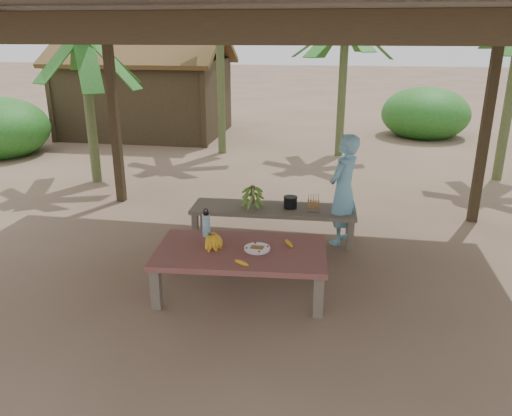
% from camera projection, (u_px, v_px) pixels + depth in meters
% --- Properties ---
extents(ground, '(80.00, 80.00, 0.00)m').
position_uv_depth(ground, '(265.00, 275.00, 5.83)').
color(ground, brown).
rests_on(ground, ground).
extents(pavilion, '(6.60, 5.60, 2.95)m').
position_uv_depth(pavilion, '(265.00, 22.00, 4.89)').
color(pavilion, black).
rests_on(pavilion, ground).
extents(work_table, '(1.87, 1.14, 0.50)m').
position_uv_depth(work_table, '(241.00, 255.00, 5.31)').
color(work_table, brown).
rests_on(work_table, ground).
extents(bench, '(2.22, 0.68, 0.45)m').
position_uv_depth(bench, '(273.00, 212.00, 6.73)').
color(bench, brown).
rests_on(bench, ground).
extents(ripe_banana_bunch, '(0.30, 0.27, 0.17)m').
position_uv_depth(ripe_banana_bunch, '(210.00, 239.00, 5.34)').
color(ripe_banana_bunch, yellow).
rests_on(ripe_banana_bunch, work_table).
extents(plate, '(0.28, 0.28, 0.04)m').
position_uv_depth(plate, '(257.00, 249.00, 5.27)').
color(plate, white).
rests_on(plate, work_table).
extents(loose_banana_front, '(0.17, 0.08, 0.04)m').
position_uv_depth(loose_banana_front, '(242.00, 263.00, 4.94)').
color(loose_banana_front, yellow).
rests_on(loose_banana_front, work_table).
extents(loose_banana_side, '(0.14, 0.16, 0.04)m').
position_uv_depth(loose_banana_side, '(289.00, 243.00, 5.40)').
color(loose_banana_side, yellow).
rests_on(loose_banana_side, work_table).
extents(water_flask, '(0.09, 0.09, 0.33)m').
position_uv_depth(water_flask, '(206.00, 225.00, 5.61)').
color(water_flask, '#3C94BC').
rests_on(water_flask, work_table).
extents(green_banana_stalk, '(0.28, 0.28, 0.31)m').
position_uv_depth(green_banana_stalk, '(253.00, 196.00, 6.70)').
color(green_banana_stalk, '#598C2D').
rests_on(green_banana_stalk, bench).
extents(cooking_pot, '(0.18, 0.18, 0.15)m').
position_uv_depth(cooking_pot, '(290.00, 203.00, 6.68)').
color(cooking_pot, black).
rests_on(cooking_pot, bench).
extents(skewer_rack, '(0.18, 0.09, 0.24)m').
position_uv_depth(skewer_rack, '(313.00, 202.00, 6.56)').
color(skewer_rack, '#A57F47').
rests_on(skewer_rack, bench).
extents(woman, '(0.56, 0.64, 1.47)m').
position_uv_depth(woman, '(343.00, 190.00, 6.50)').
color(woman, '#71B4D6').
rests_on(woman, ground).
extents(hut, '(4.40, 3.43, 2.85)m').
position_uv_depth(hut, '(148.00, 94.00, 13.62)').
color(hut, black).
rests_on(hut, ground).
extents(banana_plant_n, '(1.80, 1.80, 3.17)m').
position_uv_depth(banana_plant_n, '(345.00, 33.00, 10.62)').
color(banana_plant_n, '#596638').
rests_on(banana_plant_n, ground).
extents(banana_plant_nw, '(1.80, 1.80, 3.81)m').
position_uv_depth(banana_plant_nw, '(219.00, 2.00, 10.68)').
color(banana_plant_nw, '#596638').
rests_on(banana_plant_nw, ground).
extents(banana_plant_w, '(1.80, 1.80, 2.85)m').
position_uv_depth(banana_plant_w, '(83.00, 51.00, 8.72)').
color(banana_plant_w, '#596638').
rests_on(banana_plant_w, ground).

